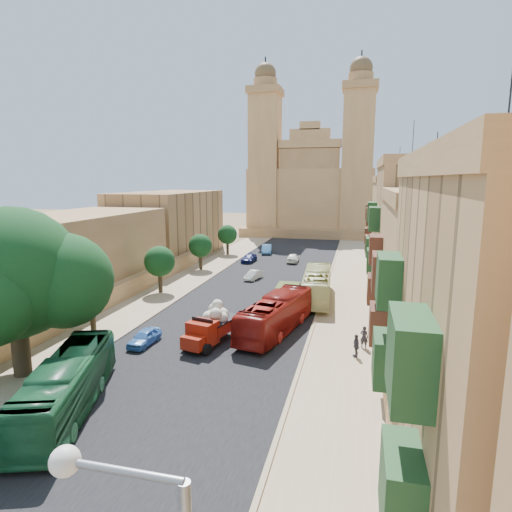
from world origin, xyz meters
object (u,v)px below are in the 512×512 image
at_px(street_tree_c, 200,246).
at_px(pedestrian_a, 364,337).
at_px(ficus_tree, 15,278).
at_px(car_blue_a, 144,337).
at_px(street_tree_d, 227,235).
at_px(bus_red_east, 276,314).
at_px(pedestrian_c, 356,346).
at_px(car_white_b, 293,258).
at_px(bus_cream_east, 317,285).
at_px(olive_pickup, 287,298).
at_px(bus_green_north, 67,385).
at_px(street_tree_b, 160,262).
at_px(car_cream, 292,301).
at_px(street_tree_a, 91,291).
at_px(church, 312,190).
at_px(car_dkblue, 249,258).
at_px(red_truck, 212,325).
at_px(car_white_a, 253,275).
at_px(car_blue_b, 267,249).

xyz_separation_m(street_tree_c, pedestrian_a, (21.00, -22.68, -2.38)).
relative_size(ficus_tree, car_blue_a, 3.15).
bearing_deg(ficus_tree, car_blue_a, 51.90).
bearing_deg(street_tree_d, bus_red_east, -66.59).
distance_m(pedestrian_a, pedestrian_c, 1.82).
distance_m(ficus_tree, car_white_b, 41.52).
bearing_deg(bus_cream_east, olive_pickup, 49.17).
height_order(olive_pickup, bus_red_east, bus_red_east).
relative_size(bus_green_north, pedestrian_c, 6.46).
xyz_separation_m(street_tree_b, car_cream, (14.53, -2.33, -2.71)).
height_order(street_tree_a, bus_cream_east, street_tree_a).
bearing_deg(street_tree_d, car_cream, -61.10).
distance_m(church, car_dkblue, 37.59).
height_order(red_truck, car_white_a, red_truck).
xyz_separation_m(bus_red_east, car_white_a, (-6.07, 17.02, -0.92)).
bearing_deg(car_blue_b, bus_red_east, -86.59).
bearing_deg(street_tree_d, ficus_tree, -89.23).
height_order(church, street_tree_b, church).
bearing_deg(car_cream, pedestrian_a, 152.27).
relative_size(ficus_tree, street_tree_a, 2.13).
xyz_separation_m(bus_cream_east, car_white_b, (-5.28, 18.78, -0.87)).
height_order(street_tree_b, car_cream, street_tree_b).
xyz_separation_m(ficus_tree, car_white_b, (10.63, 39.76, -5.49)).
distance_m(street_tree_c, pedestrian_a, 31.00).
relative_size(street_tree_b, street_tree_d, 1.05).
xyz_separation_m(ficus_tree, car_white_a, (7.63, 27.99, -5.61)).
relative_size(street_tree_b, car_cream, 1.10).
height_order(car_blue_a, car_white_b, car_white_b).
distance_m(street_tree_c, car_blue_a, 26.51).
height_order(street_tree_b, bus_green_north, street_tree_b).
height_order(street_tree_a, street_tree_d, street_tree_a).
distance_m(ficus_tree, pedestrian_c, 21.92).
height_order(car_dkblue, car_white_b, car_white_b).
bearing_deg(car_white_a, olive_pickup, -48.45).
distance_m(street_tree_b, bus_cream_east, 16.63).
xyz_separation_m(church, car_blue_a, (-4.56, -68.42, -8.95)).
height_order(church, ficus_tree, church).
bearing_deg(car_blue_a, car_dkblue, 93.30).
bearing_deg(bus_red_east, ficus_tree, 50.66).
bearing_deg(car_dkblue, car_blue_a, -86.40).
bearing_deg(olive_pickup, car_cream, -4.63).
bearing_deg(bus_green_north, car_white_b, 64.65).
xyz_separation_m(street_tree_c, red_truck, (10.14, -24.41, -1.81)).
bearing_deg(bus_cream_east, car_dkblue, -60.04).
bearing_deg(car_white_b, olive_pickup, 95.85).
xyz_separation_m(bus_green_north, car_blue_b, (-0.08, 49.29, -0.73)).
height_order(bus_cream_east, car_blue_b, bus_cream_east).
xyz_separation_m(red_truck, bus_cream_east, (6.36, 13.40, 0.15)).
bearing_deg(car_blue_b, bus_green_north, -99.84).
height_order(street_tree_a, car_blue_a, street_tree_a).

